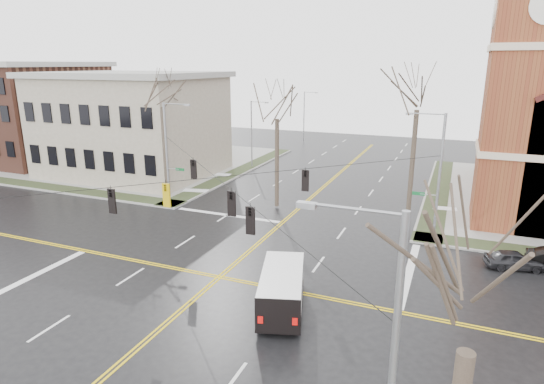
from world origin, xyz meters
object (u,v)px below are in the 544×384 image
at_px(signal_pole_nw, 168,150).
at_px(tree_nw_near, 277,113).
at_px(cargo_van, 282,286).
at_px(signal_pole_se, 386,366).
at_px(tree_se, 469,331).
at_px(streetlight_north_b, 305,115).
at_px(tree_ne, 418,102).
at_px(streetlight_north_a, 253,131).
at_px(signal_pole_ne, 437,173).
at_px(parked_car_a, 514,260).
at_px(tree_nw_far, 163,101).

height_order(signal_pole_nw, tree_nw_near, tree_nw_near).
bearing_deg(cargo_van, signal_pole_se, -72.97).
relative_size(signal_pole_nw, tree_se, 0.86).
height_order(signal_pole_nw, signal_pole_se, same).
distance_m(streetlight_north_b, tree_ne, 40.27).
xyz_separation_m(streetlight_north_a, tree_nw_near, (8.74, -13.93, 3.91)).
distance_m(signal_pole_nw, tree_nw_near, 10.34).
xyz_separation_m(signal_pole_ne, streetlight_north_b, (-21.97, 36.50, -0.48)).
height_order(signal_pole_nw, parked_car_a, signal_pole_nw).
xyz_separation_m(cargo_van, tree_nw_far, (-17.38, 14.81, 7.92)).
relative_size(signal_pole_nw, parked_car_a, 2.60).
relative_size(cargo_van, tree_ne, 0.44).
relative_size(streetlight_north_b, parked_car_a, 2.31).
bearing_deg(tree_nw_near, streetlight_north_b, 104.45).
height_order(signal_pole_ne, cargo_van, signal_pole_ne).
height_order(signal_pole_se, parked_car_a, signal_pole_se).
height_order(signal_pole_nw, streetlight_north_b, signal_pole_nw).
distance_m(signal_pole_se, tree_se, 3.70).
xyz_separation_m(signal_pole_se, cargo_van, (-6.57, 9.68, -3.71)).
relative_size(tree_nw_near, tree_se, 1.11).
bearing_deg(signal_pole_nw, tree_ne, 5.44).
height_order(tree_nw_far, tree_nw_near, tree_nw_far).
relative_size(signal_pole_se, streetlight_north_a, 1.12).
height_order(signal_pole_ne, signal_pole_nw, same).
bearing_deg(signal_pole_se, streetlight_north_b, 110.27).
height_order(streetlight_north_b, parked_car_a, streetlight_north_b).
bearing_deg(tree_nw_near, signal_pole_nw, -164.72).
bearing_deg(signal_pole_nw, tree_nw_far, 131.28).
height_order(signal_pole_se, cargo_van, signal_pole_se).
distance_m(signal_pole_ne, tree_se, 25.20).
relative_size(streetlight_north_a, streetlight_north_b, 1.00).
bearing_deg(streetlight_north_a, signal_pole_se, -60.91).
xyz_separation_m(streetlight_north_b, tree_nw_far, (-1.98, -35.01, 4.69)).
xyz_separation_m(signal_pole_se, tree_nw_far, (-23.95, 24.49, 4.21)).
bearing_deg(signal_pole_nw, tree_nw_near, 15.28).
bearing_deg(streetlight_north_b, signal_pole_se, -69.73).
distance_m(cargo_van, tree_ne, 18.09).
bearing_deg(signal_pole_nw, signal_pole_se, -45.45).
xyz_separation_m(parked_car_a, tree_nw_near, (-18.38, 5.98, 7.79)).
bearing_deg(streetlight_north_b, streetlight_north_a, -90.00).
distance_m(signal_pole_se, streetlight_north_b, 63.43).
relative_size(signal_pole_nw, streetlight_north_b, 1.12).
bearing_deg(tree_ne, signal_pole_nw, -174.56).
bearing_deg(signal_pole_ne, tree_se, -86.17).
height_order(signal_pole_se, tree_se, tree_se).
bearing_deg(tree_ne, streetlight_north_a, 144.10).
bearing_deg(parked_car_a, streetlight_north_b, 19.75).
height_order(streetlight_north_a, tree_se, tree_se).
distance_m(signal_pole_nw, tree_nw_far, 4.65).
bearing_deg(streetlight_north_b, tree_nw_near, -75.55).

